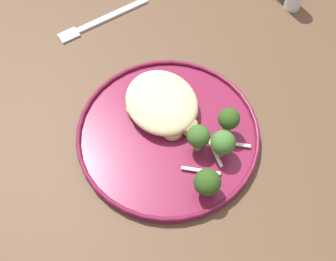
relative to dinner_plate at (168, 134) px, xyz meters
The scene contains 16 objects.
wooden_dining_table 0.11m from the dinner_plate, 148.27° to the right, with size 1.40×1.00×0.74m.
dinner_plate is the anchor object (origin of this frame).
noodle_bed 0.05m from the dinner_plate, 18.26° to the right, with size 0.13×0.11×0.04m.
seared_scallop_tiny_bay 0.01m from the dinner_plate, 109.57° to the right, with size 0.03×0.03×0.01m.
seared_scallop_center_golden 0.05m from the dinner_plate, 76.50° to the right, with size 0.03×0.03×0.01m.
seared_scallop_front_small 0.07m from the dinner_plate, 20.16° to the left, with size 0.04×0.04×0.01m.
seared_scallop_rear_pale 0.05m from the dinner_plate, 34.11° to the right, with size 0.03×0.03×0.02m.
seared_scallop_left_edge 0.04m from the dinner_plate, 109.15° to the right, with size 0.03×0.03×0.02m.
broccoli_floret_center_pile 0.12m from the dinner_plate, behind, with size 0.04×0.04×0.05m.
broccoli_floret_small_sprig 0.10m from the dinner_plate, 118.05° to the right, with size 0.03×0.03×0.06m.
broccoli_floret_front_edge 0.06m from the dinner_plate, 148.05° to the right, with size 0.04×0.04×0.05m.
broccoli_floret_right_tilted 0.10m from the dinner_plate, 143.66° to the right, with size 0.04×0.04×0.05m.
onion_sliver_short_strip 0.08m from the dinner_plate, behind, with size 0.06×0.01×0.00m, color silver.
onion_sliver_long_sliver 0.11m from the dinner_plate, 132.07° to the right, with size 0.05×0.01×0.00m, color silver.
onion_sliver_pale_crescent 0.08m from the dinner_plate, 146.35° to the right, with size 0.05×0.01×0.00m, color silver.
dinner_fork 0.28m from the dinner_plate, ahead, with size 0.03×0.19×0.00m.
Camera 1 is at (-0.24, 0.21, 1.35)m, focal length 47.06 mm.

